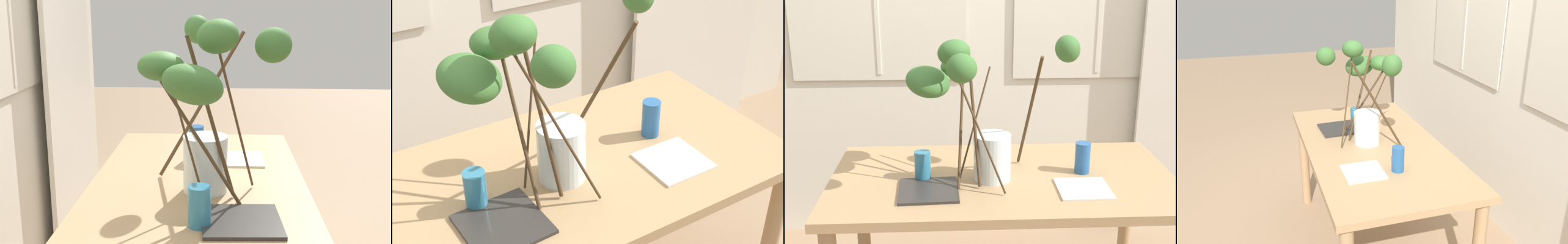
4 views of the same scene
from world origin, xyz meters
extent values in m
cube|color=silver|center=(1.38, 0.90, 1.26)|extent=(0.90, 0.03, 2.52)
cube|color=tan|center=(0.00, 0.00, 0.76)|extent=(1.55, 0.83, 0.04)
cylinder|color=tan|center=(0.72, -0.36, 0.37)|extent=(0.07, 0.07, 0.74)
cylinder|color=tan|center=(0.72, 0.36, 0.37)|extent=(0.07, 0.07, 0.74)
cylinder|color=silver|center=(-0.05, -0.03, 0.88)|extent=(0.16, 0.16, 0.21)
cylinder|color=silver|center=(-0.05, -0.03, 0.82)|extent=(0.15, 0.15, 0.07)
cylinder|color=#47331E|center=(-0.19, -0.02, 1.01)|extent=(0.04, 0.29, 0.44)
ellipsoid|color=#38662D|center=(-0.33, 0.00, 1.22)|extent=(0.24, 0.23, 0.20)
cylinder|color=#47331E|center=(-0.13, -0.05, 1.07)|extent=(0.06, 0.18, 0.57)
ellipsoid|color=#38662D|center=(-0.21, -0.07, 1.36)|extent=(0.18, 0.18, 0.14)
cylinder|color=#47331E|center=(-0.12, -0.14, 1.06)|extent=(0.23, 0.15, 0.54)
ellipsoid|color=#38662D|center=(-0.19, -0.25, 1.33)|extent=(0.17, 0.18, 0.13)
cylinder|color=#47331E|center=(0.11, -0.01, 1.07)|extent=(0.06, 0.34, 0.57)
ellipsoid|color=#38662D|center=(0.27, 0.01, 1.36)|extent=(0.14, 0.15, 0.16)
cylinder|color=#47331E|center=(-0.12, 0.04, 1.03)|extent=(0.15, 0.16, 0.48)
ellipsoid|color=#38662D|center=(-0.20, 0.11, 1.26)|extent=(0.22, 0.22, 0.10)
cylinder|color=teal|center=(-0.36, -0.02, 0.85)|extent=(0.07, 0.07, 0.13)
cylinder|color=#235693|center=(0.37, 0.02, 0.85)|extent=(0.07, 0.07, 0.14)
cube|color=#2D2B28|center=(-0.33, -0.15, 0.79)|extent=(0.26, 0.26, 0.01)
cube|color=silver|center=(0.33, -0.17, 0.78)|extent=(0.22, 0.22, 0.01)
camera|label=1|loc=(-1.80, -0.08, 1.46)|focal=45.75mm
camera|label=2|loc=(-0.79, -1.41, 1.97)|focal=52.00mm
camera|label=3|loc=(-0.21, -2.17, 1.72)|focal=47.71mm
camera|label=4|loc=(2.26, -0.71, 1.85)|focal=37.68mm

